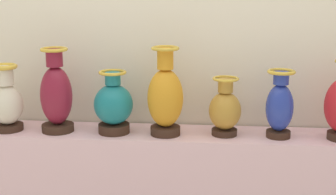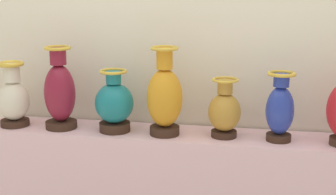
# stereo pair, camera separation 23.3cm
# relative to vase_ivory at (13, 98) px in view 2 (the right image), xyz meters

# --- Properties ---
(back_wall) EXTENTS (3.97, 0.14, 3.15)m
(back_wall) POSITION_rel_vase_ivory_xyz_m (0.80, 0.24, 0.47)
(back_wall) COLOR beige
(back_wall) RESTS_ON ground_plane
(vase_ivory) EXTENTS (0.16, 0.16, 0.33)m
(vase_ivory) POSITION_rel_vase_ivory_xyz_m (0.00, 0.00, 0.00)
(vase_ivory) COLOR #382319
(vase_ivory) RESTS_ON display_shelf
(vase_burgundy) EXTENTS (0.16, 0.16, 0.41)m
(vase_burgundy) POSITION_rel_vase_ivory_xyz_m (0.25, 0.01, 0.04)
(vase_burgundy) COLOR #382319
(vase_burgundy) RESTS_ON display_shelf
(vase_teal) EXTENTS (0.19, 0.19, 0.30)m
(vase_teal) POSITION_rel_vase_ivory_xyz_m (0.53, 0.01, -0.01)
(vase_teal) COLOR #382319
(vase_teal) RESTS_ON display_shelf
(vase_amber) EXTENTS (0.17, 0.17, 0.42)m
(vase_amber) POSITION_rel_vase_ivory_xyz_m (0.78, -0.00, 0.04)
(vase_amber) COLOR #382319
(vase_amber) RESTS_ON display_shelf
(vase_ochre) EXTENTS (0.15, 0.15, 0.28)m
(vase_ochre) POSITION_rel_vase_ivory_xyz_m (1.06, 0.02, -0.02)
(vase_ochre) COLOR #382319
(vase_ochre) RESTS_ON display_shelf
(vase_cobalt) EXTENTS (0.13, 0.13, 0.32)m
(vase_cobalt) POSITION_rel_vase_ivory_xyz_m (1.31, 0.01, 0.01)
(vase_cobalt) COLOR #382319
(vase_cobalt) RESTS_ON display_shelf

